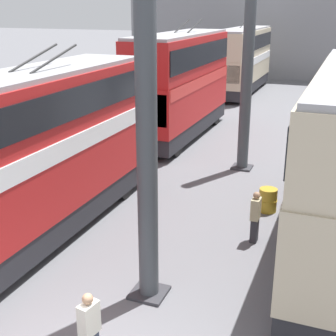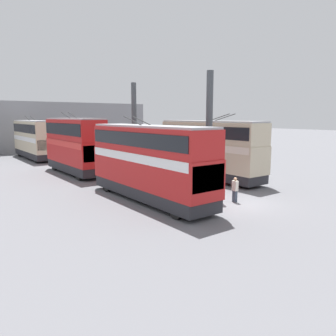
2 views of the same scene
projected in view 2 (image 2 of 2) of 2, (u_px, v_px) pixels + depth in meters
name	position (u px, v px, depth m)	size (l,w,h in m)	color
ground_plane	(242.00, 203.00, 21.20)	(240.00, 240.00, 0.00)	slate
depot_back_wall	(48.00, 127.00, 52.36)	(0.50, 36.00, 7.90)	gray
support_column_near	(209.00, 136.00, 23.05)	(0.85, 0.85, 8.69)	#42474C
support_column_far	(134.00, 131.00, 31.09)	(0.85, 0.85, 8.69)	#42474C
bus_left_far	(210.00, 146.00, 29.32)	(11.21, 2.54, 5.82)	black
bus_right_near	(149.00, 158.00, 21.57)	(11.44, 2.54, 5.63)	black
bus_right_mid	(75.00, 142.00, 31.83)	(9.70, 2.54, 6.04)	black
bus_right_far	(34.00, 137.00, 43.33)	(11.30, 2.54, 5.68)	black
person_aisle_foreground	(235.00, 189.00, 21.44)	(0.46, 0.32, 1.65)	#384251
person_by_left_row	(194.00, 173.00, 27.57)	(0.42, 0.25, 1.61)	#2D2D33
oil_drum	(176.00, 174.00, 29.49)	(0.65, 0.65, 0.82)	#B28E23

